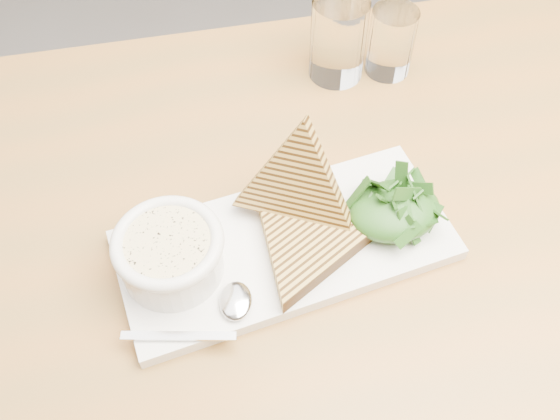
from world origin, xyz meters
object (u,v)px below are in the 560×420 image
object	(u,v)px
table_top	(335,258)
soup_bowl	(171,257)
glass_near	(338,39)
glass_far	(391,42)
platter	(285,245)

from	to	relation	value
table_top	soup_bowl	size ratio (longest dim) A/B	11.52
glass_near	glass_far	size ratio (longest dim) A/B	1.21
table_top	glass_far	size ratio (longest dim) A/B	13.15
table_top	platter	xyz separation A→B (m)	(-0.06, 0.02, 0.03)
platter	soup_bowl	xyz separation A→B (m)	(-0.13, 0.00, 0.03)
glass_far	glass_near	bearing A→B (deg)	167.99
table_top	glass_near	bearing A→B (deg)	69.75
soup_bowl	glass_far	bearing A→B (deg)	34.32
table_top	glass_far	xyz separation A→B (m)	(0.18, 0.27, 0.07)
soup_bowl	glass_near	world-z (taller)	glass_near
soup_bowl	glass_near	size ratio (longest dim) A/B	0.95
table_top	glass_far	world-z (taller)	glass_far
soup_bowl	glass_near	xyz separation A→B (m)	(0.29, 0.26, 0.02)
table_top	soup_bowl	xyz separation A→B (m)	(-0.18, 0.02, 0.06)
table_top	soup_bowl	bearing A→B (deg)	173.33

